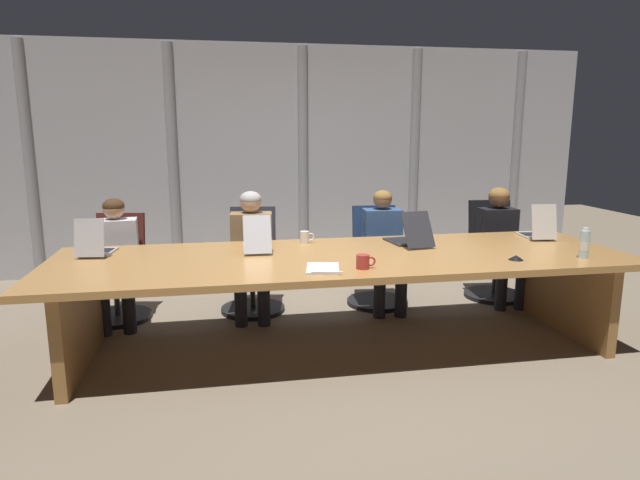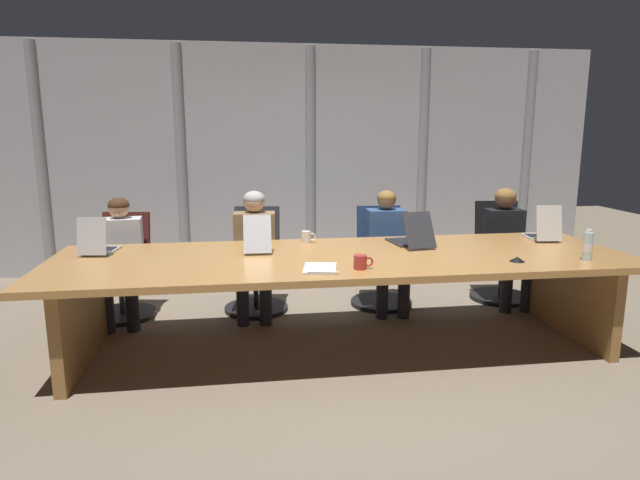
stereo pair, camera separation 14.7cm
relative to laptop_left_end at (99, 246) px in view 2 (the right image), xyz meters
The scene contains 20 objects.
ground_plane 2.05m from the laptop_left_end, 10.59° to the right, with size 14.61×14.61×0.00m, color #7F705B.
conference_table 1.90m from the laptop_left_end, 10.59° to the right, with size 4.37×1.37×0.75m.
curtain_backdrop 3.02m from the laptop_left_end, 51.37° to the left, with size 7.30×0.17×2.68m.
laptop_left_end is the anchor object (origin of this frame).
laptop_left_mid 1.22m from the laptop_left_end, ahead, with size 0.22×0.47×0.29m.
laptop_center 2.48m from the laptop_left_end, ahead, with size 0.31×0.51×0.29m.
laptop_right_mid 3.69m from the laptop_left_end, ahead, with size 0.26×0.42×0.32m.
office_chair_left_end 0.86m from the laptop_left_end, 89.67° to the left, with size 0.60×0.61×0.94m.
office_chair_left_mid 1.50m from the laptop_left_end, 30.96° to the left, with size 0.60×0.61×0.97m.
office_chair_center 2.60m from the laptop_left_end, 16.71° to the left, with size 0.60×0.60×0.95m.
office_chair_right_mid 3.79m from the laptop_left_end, 11.29° to the left, with size 0.60×0.60×0.98m.
person_left_end 0.60m from the laptop_left_end, 86.25° to the left, with size 0.41×0.57×1.10m.
person_left_mid 1.35m from the laptop_left_end, 25.34° to the left, with size 0.41×0.57×1.14m.
person_center 2.53m from the laptop_left_end, 13.01° to the left, with size 0.39×0.56×1.13m.
person_right_mid 3.71m from the laptop_left_end, ahead, with size 0.38×0.56×1.13m.
water_bottle_primary 3.68m from the laptop_left_end, 12.14° to the right, with size 0.07×0.07×0.23m.
coffee_mug_near 2.05m from the laptop_left_end, 22.28° to the right, with size 0.14×0.09×0.10m.
coffee_mug_far 1.65m from the laptop_left_end, ahead, with size 0.12×0.08×0.10m.
conference_mic_left_side 3.16m from the laptop_left_end, 13.36° to the right, with size 0.11×0.11×0.04m, color black.
spiral_notepad 1.79m from the laptop_left_end, 25.16° to the right, with size 0.27×0.34×0.03m.
Camera 2 is at (-0.77, -4.02, 1.69)m, focal length 30.89 mm.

